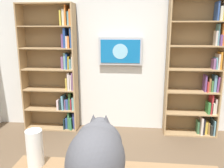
{
  "coord_description": "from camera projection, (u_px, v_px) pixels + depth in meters",
  "views": [
    {
      "loc": [
        -0.26,
        1.64,
        1.67
      ],
      "look_at": [
        0.01,
        -1.04,
        1.05
      ],
      "focal_mm": 37.12,
      "sensor_mm": 36.0,
      "label": 1
    }
  ],
  "objects": [
    {
      "name": "bookshelf_left",
      "position": [
        199.0,
        72.0,
        3.64
      ],
      "size": [
        0.84,
        0.28,
        2.17
      ],
      "color": "tan",
      "rests_on": "ground"
    },
    {
      "name": "wall_back",
      "position": [
        120.0,
        50.0,
        3.85
      ],
      "size": [
        4.52,
        0.06,
        2.7
      ],
      "primitive_type": "cube",
      "color": "silver",
      "rests_on": "ground"
    },
    {
      "name": "wall_mounted_tv",
      "position": [
        120.0,
        51.0,
        3.77
      ],
      "size": [
        0.71,
        0.07,
        0.44
      ],
      "color": "#B7B7BC"
    },
    {
      "name": "bookshelf_right",
      "position": [
        56.0,
        71.0,
        3.86
      ],
      "size": [
        0.91,
        0.28,
        2.09
      ],
      "color": "tan",
      "rests_on": "ground"
    },
    {
      "name": "paper_towel_roll",
      "position": [
        35.0,
        148.0,
        1.55
      ],
      "size": [
        0.11,
        0.11,
        0.25
      ],
      "primitive_type": "cylinder",
      "color": "white",
      "rests_on": "desk"
    },
    {
      "name": "cat",
      "position": [
        97.0,
        155.0,
        1.33
      ],
      "size": [
        0.34,
        0.58,
        0.4
      ],
      "color": "#4C4C51",
      "rests_on": "desk"
    }
  ]
}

